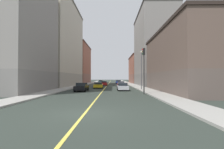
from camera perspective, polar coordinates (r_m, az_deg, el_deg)
ground_plane at (r=11.03m, az=-8.85°, el=-12.39°), size 400.00×400.00×0.00m
sidewalk_left at (r=60.00m, az=5.92°, el=-3.07°), size 2.66×168.00×0.15m
sidewalk_right at (r=60.43m, az=-8.45°, el=-3.05°), size 2.66×168.00×0.15m
lane_center_stripe at (r=59.74m, az=-1.29°, el=-3.15°), size 0.16×154.00×0.01m
building_left_near at (r=29.69m, az=23.33°, el=4.10°), size 9.15×20.91×9.59m
building_left_mid at (r=51.99m, az=13.33°, el=7.89°), size 9.15×19.90×20.47m
building_left_far at (r=72.48m, az=9.54°, el=1.54°), size 9.15×19.79×10.91m
building_right_corner at (r=31.52m, az=-28.90°, el=13.11°), size 9.15×14.52×19.63m
building_right_midblock at (r=51.06m, az=-16.96°, el=9.26°), size 9.15×26.05×22.57m
building_right_distant at (r=74.83m, az=-11.22°, el=3.36°), size 9.15×22.07×15.85m
traffic_light_left_near at (r=23.76m, az=10.21°, el=3.21°), size 0.40×0.32×6.09m
street_lamp_left_near at (r=32.07m, az=9.48°, el=2.78°), size 0.36×0.36×6.84m
car_yellow at (r=37.57m, az=-4.45°, el=-3.43°), size 2.07×4.60×1.26m
car_maroon at (r=43.17m, az=2.93°, el=-3.11°), size 2.01×4.45×1.32m
car_silver at (r=30.47m, az=3.43°, el=-3.97°), size 1.89×4.32×1.32m
car_red at (r=48.65m, az=-2.63°, el=-2.87°), size 1.83×3.94×1.29m
car_blue at (r=65.40m, az=2.06°, el=-2.41°), size 2.03×4.29×1.35m
car_black at (r=29.39m, az=-9.77°, el=-4.02°), size 1.87×4.27×1.36m
car_teal at (r=72.41m, az=-3.59°, el=-2.33°), size 2.07×4.66×1.19m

